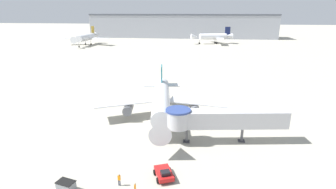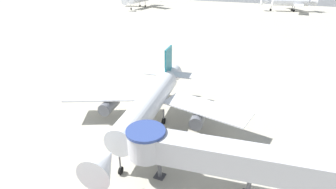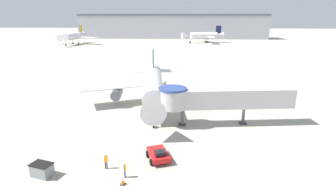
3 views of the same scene
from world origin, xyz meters
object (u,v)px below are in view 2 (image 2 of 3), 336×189
(main_airplane, at_px, (150,104))
(traffic_cone_starboard_wing, at_px, (224,149))
(background_jet_navy_tail, at_px, (291,2))
(jet_bridge, at_px, (209,154))

(main_airplane, height_order, traffic_cone_starboard_wing, main_airplane)
(main_airplane, xyz_separation_m, background_jet_navy_tail, (15.86, 131.44, 0.86))
(traffic_cone_starboard_wing, height_order, background_jet_navy_tail, background_jet_navy_tail)
(traffic_cone_starboard_wing, distance_m, background_jet_navy_tail, 132.54)
(traffic_cone_starboard_wing, bearing_deg, main_airplane, 175.11)
(traffic_cone_starboard_wing, relative_size, background_jet_navy_tail, 0.02)
(traffic_cone_starboard_wing, xyz_separation_m, background_jet_navy_tail, (4.99, 132.37, 4.51))
(main_airplane, bearing_deg, background_jet_navy_tail, 75.48)
(traffic_cone_starboard_wing, bearing_deg, jet_bridge, -93.23)
(jet_bridge, relative_size, background_jet_navy_tail, 0.71)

